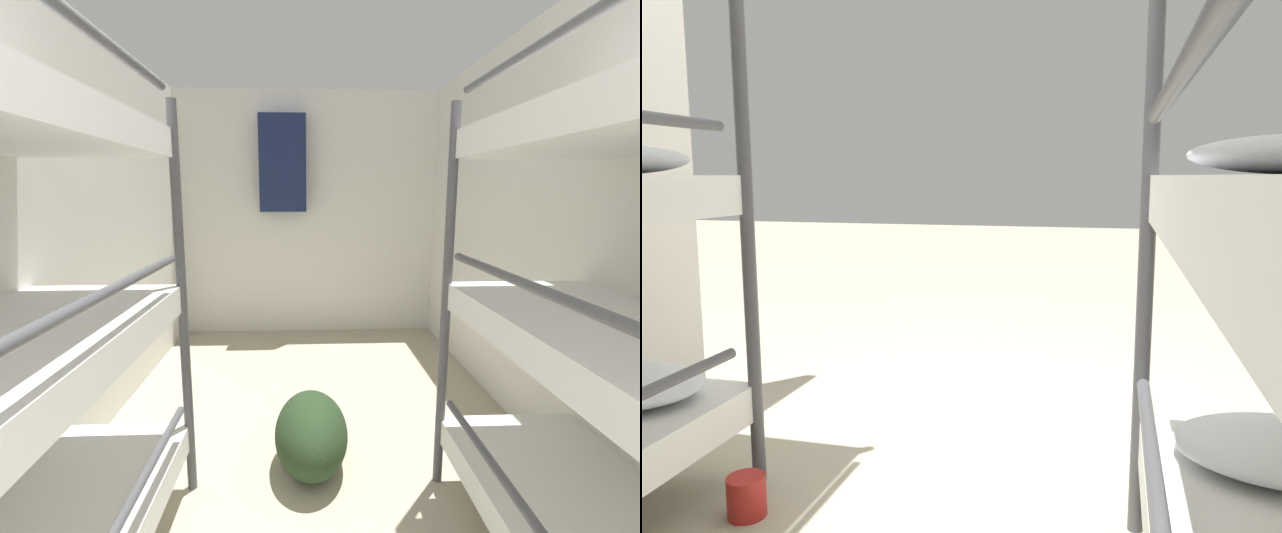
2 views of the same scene
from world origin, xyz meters
The scene contains 5 objects.
wall_left centered at (-1.30, 2.38, 1.19)m, with size 0.06×4.87×2.38m.
wall_right centered at (1.30, 2.38, 1.19)m, with size 0.06×4.87×2.38m.
wall_back centered at (0.00, 4.78, 1.19)m, with size 2.65×0.06×2.38m.
duffel_bag centered at (-0.02, 2.52, 0.19)m, with size 0.38×0.61×0.38m.
hanging_coat centered at (-0.23, 4.63, 1.68)m, with size 0.44×0.12×0.90m.
Camera 1 is at (-0.07, 0.49, 1.42)m, focal length 24.00 mm.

